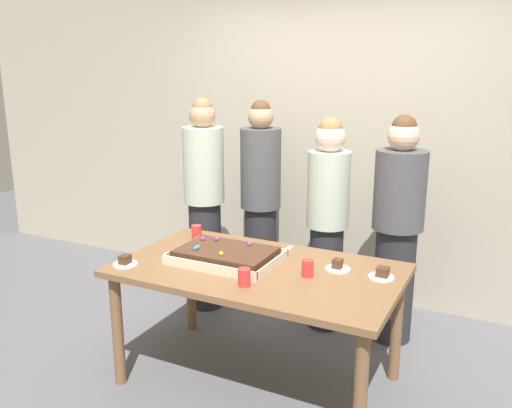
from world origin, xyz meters
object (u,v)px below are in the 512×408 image
person_green_shirt_behind (327,220)px  person_striped_tie_right (397,228)px  drink_cup_far_end (197,232)px  plated_slice_far_left (125,262)px  cake_server_utensil (285,251)px  person_left_edge_reaching (204,202)px  party_table (258,281)px  drink_cup_middle (307,268)px  drink_cup_nearest (244,277)px  person_serving_front (261,200)px  plated_slice_near_right (338,266)px  plated_slice_near_left (382,274)px  sheet_cake (226,255)px

person_green_shirt_behind → person_striped_tie_right: size_ratio=0.98×
drink_cup_far_end → plated_slice_far_left: bearing=-100.4°
cake_server_utensil → person_left_edge_reaching: person_left_edge_reaching is taller
party_table → cake_server_utensil: (0.03, 0.33, 0.09)m
drink_cup_middle → cake_server_utensil: drink_cup_middle is taller
drink_cup_middle → person_green_shirt_behind: person_green_shirt_behind is taller
drink_cup_nearest → person_serving_front: bearing=112.6°
plated_slice_far_left → cake_server_utensil: plated_slice_far_left is taller
person_green_shirt_behind → person_left_edge_reaching: 1.01m
drink_cup_far_end → plated_slice_near_right: bearing=-6.3°
party_table → plated_slice_near_left: plated_slice_near_left is taller
plated_slice_near_right → drink_cup_nearest: (-0.39, -0.46, 0.03)m
plated_slice_far_left → person_left_edge_reaching: person_left_edge_reaching is taller
party_table → drink_cup_middle: (0.32, -0.00, 0.14)m
plated_slice_near_right → drink_cup_middle: size_ratio=1.50×
drink_cup_middle → person_striped_tie_right: person_striped_tie_right is taller
drink_cup_middle → person_serving_front: (-0.84, 1.11, 0.06)m
cake_server_utensil → person_left_edge_reaching: (-0.91, 0.47, 0.13)m
plated_slice_far_left → plated_slice_near_left: bearing=18.8°
plated_slice_near_right → person_left_edge_reaching: 1.46m
drink_cup_nearest → drink_cup_far_end: same height
party_table → person_striped_tie_right: (0.63, 0.94, 0.17)m
plated_slice_near_left → person_serving_front: person_serving_front is taller
plated_slice_near_right → plated_slice_far_left: size_ratio=1.00×
person_serving_front → person_left_edge_reaching: 0.46m
person_left_edge_reaching → plated_slice_far_left: bearing=-32.4°
drink_cup_middle → person_serving_front: bearing=127.3°
person_left_edge_reaching → drink_cup_middle: bearing=16.8°
person_green_shirt_behind → drink_cup_far_end: bearing=-30.1°
plated_slice_near_left → plated_slice_near_right: (-0.27, 0.01, -0.00)m
drink_cup_far_end → person_left_edge_reaching: person_left_edge_reaching is taller
plated_slice_near_left → drink_cup_middle: bearing=-156.5°
sheet_cake → plated_slice_far_left: size_ratio=4.32×
drink_cup_nearest → cake_server_utensil: size_ratio=0.50×
person_left_edge_reaching → plated_slice_near_left: bearing=28.9°
drink_cup_far_end → person_left_edge_reaching: size_ratio=0.06×
sheet_cake → drink_cup_nearest: size_ratio=6.49×
drink_cup_far_end → person_left_edge_reaching: bearing=116.2°
drink_cup_far_end → person_striped_tie_right: (1.26, 0.64, 0.03)m
party_table → person_left_edge_reaching: bearing=137.5°
party_table → drink_cup_middle: size_ratio=16.96×
plated_slice_near_left → person_left_edge_reaching: person_left_edge_reaching is taller
drink_cup_middle → cake_server_utensil: 0.44m
drink_cup_middle → cake_server_utensil: bearing=130.3°
plated_slice_far_left → person_serving_front: 1.45m
drink_cup_far_end → person_striped_tie_right: size_ratio=0.06×
plated_slice_far_left → plated_slice_near_right: bearing=23.2°
drink_cup_nearest → person_serving_front: size_ratio=0.06×
sheet_cake → plated_slice_near_right: 0.69m
person_striped_tie_right → party_table: bearing=8.4°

